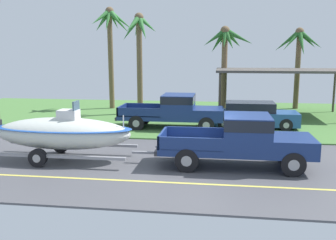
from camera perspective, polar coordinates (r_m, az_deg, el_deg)
name	(u,v)px	position (r m, az deg, el deg)	size (l,w,h in m)	color
ground	(207,124)	(21.82, 5.75, -0.58)	(36.00, 22.00, 0.11)	#4C4C51
pickup_truck_towing	(245,138)	(13.63, 11.37, -2.68)	(5.47, 1.98, 1.83)	navy
boat_on_trailer	(62,133)	(14.79, -15.37, -1.84)	(6.39, 2.22, 2.22)	gray
parked_pickup_background	(178,110)	(20.15, 1.46, 1.54)	(5.63, 2.04, 1.81)	navy
parked_sedan_near	(253,115)	(20.93, 12.41, 0.68)	(4.53, 1.82, 1.38)	#234C89
carport_awning	(282,71)	(25.02, 16.42, 6.89)	(7.99, 4.54, 2.93)	#4C4238
palm_tree_near_right	(110,31)	(27.43, -8.53, 12.87)	(3.12, 2.78, 7.04)	brown
palm_tree_mid	(226,47)	(26.60, 8.57, 10.64)	(3.45, 2.95, 5.71)	brown
palm_tree_far_left	(299,48)	(28.32, 18.75, 10.07)	(3.14, 2.87, 5.65)	brown
palm_tree_far_right	(139,39)	(24.85, -4.27, 11.79)	(2.48, 2.75, 6.41)	brown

